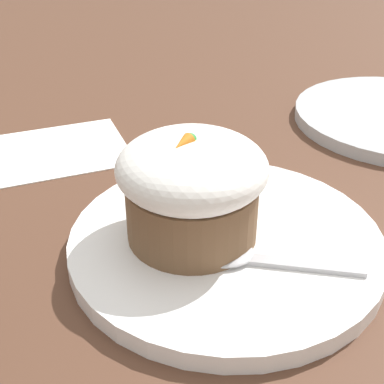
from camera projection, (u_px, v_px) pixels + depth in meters
ground_plane at (225, 250)px, 0.42m from camera, size 4.00×4.00×0.00m
dessert_plate at (226, 242)px, 0.42m from camera, size 0.24×0.24×0.02m
carrot_cake at (192, 186)px, 0.39m from camera, size 0.11×0.11×0.09m
spoon at (239, 253)px, 0.39m from camera, size 0.08×0.13×0.01m
paper_napkin at (58, 150)px, 0.57m from camera, size 0.18×0.18×0.00m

